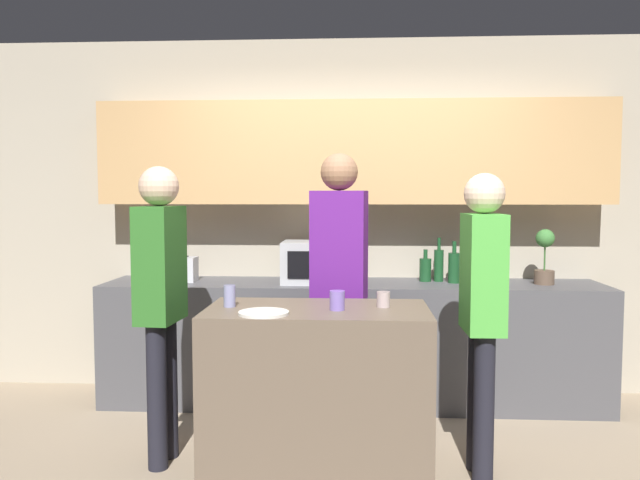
{
  "coord_description": "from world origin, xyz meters",
  "views": [
    {
      "loc": [
        0.02,
        -3.11,
        1.52
      ],
      "look_at": [
        -0.18,
        0.46,
        1.26
      ],
      "focal_mm": 35.0,
      "sensor_mm": 36.0,
      "label": 1
    }
  ],
  "objects_px": {
    "microwave": "(318,262)",
    "bottle_0": "(425,269)",
    "person_left": "(339,266)",
    "bottle_2": "(454,267)",
    "cup_2": "(383,299)",
    "cup_1": "(337,300)",
    "person_right": "(161,288)",
    "cup_0": "(230,296)",
    "plate_on_island": "(264,313)",
    "bottle_3": "(467,271)",
    "bottle_4": "(482,270)",
    "person_center": "(482,298)",
    "toaster": "(179,269)",
    "bottle_5": "(493,271)",
    "potted_plant": "(545,257)",
    "bottle_1": "(439,265)"
  },
  "relations": [
    {
      "from": "bottle_2",
      "to": "bottle_1",
      "type": "bearing_deg",
      "value": 141.86
    },
    {
      "from": "microwave",
      "to": "bottle_1",
      "type": "bearing_deg",
      "value": 7.37
    },
    {
      "from": "plate_on_island",
      "to": "person_left",
      "type": "bearing_deg",
      "value": 65.0
    },
    {
      "from": "bottle_1",
      "to": "person_left",
      "type": "xyz_separation_m",
      "value": [
        -0.72,
        -0.71,
        0.07
      ]
    },
    {
      "from": "toaster",
      "to": "person_right",
      "type": "bearing_deg",
      "value": -78.85
    },
    {
      "from": "bottle_2",
      "to": "cup_2",
      "type": "bearing_deg",
      "value": -115.65
    },
    {
      "from": "person_right",
      "to": "cup_1",
      "type": "bearing_deg",
      "value": 87.48
    },
    {
      "from": "cup_2",
      "to": "person_center",
      "type": "relative_size",
      "value": 0.05
    },
    {
      "from": "bottle_5",
      "to": "person_center",
      "type": "height_order",
      "value": "person_center"
    },
    {
      "from": "bottle_5",
      "to": "cup_1",
      "type": "xyz_separation_m",
      "value": [
        -1.08,
        -1.25,
        -0.01
      ]
    },
    {
      "from": "person_right",
      "to": "plate_on_island",
      "type": "bearing_deg",
      "value": 71.32
    },
    {
      "from": "microwave",
      "to": "bottle_0",
      "type": "relative_size",
      "value": 2.2
    },
    {
      "from": "plate_on_island",
      "to": "bottle_3",
      "type": "bearing_deg",
      "value": 46.02
    },
    {
      "from": "microwave",
      "to": "cup_1",
      "type": "bearing_deg",
      "value": -81.99
    },
    {
      "from": "potted_plant",
      "to": "plate_on_island",
      "type": "height_order",
      "value": "potted_plant"
    },
    {
      "from": "cup_2",
      "to": "microwave",
      "type": "bearing_deg",
      "value": 110.4
    },
    {
      "from": "cup_1",
      "to": "potted_plant",
      "type": "bearing_deg",
      "value": 40.59
    },
    {
      "from": "toaster",
      "to": "bottle_1",
      "type": "distance_m",
      "value": 1.92
    },
    {
      "from": "person_left",
      "to": "bottle_1",
      "type": "bearing_deg",
      "value": -125.47
    },
    {
      "from": "cup_0",
      "to": "person_center",
      "type": "height_order",
      "value": "person_center"
    },
    {
      "from": "plate_on_island",
      "to": "bottle_0",
      "type": "bearing_deg",
      "value": 56.54
    },
    {
      "from": "microwave",
      "to": "bottle_1",
      "type": "distance_m",
      "value": 0.89
    },
    {
      "from": "bottle_3",
      "to": "cup_1",
      "type": "bearing_deg",
      "value": -127.36
    },
    {
      "from": "cup_1",
      "to": "cup_0",
      "type": "bearing_deg",
      "value": 173.92
    },
    {
      "from": "microwave",
      "to": "bottle_3",
      "type": "distance_m",
      "value": 1.06
    },
    {
      "from": "cup_1",
      "to": "plate_on_island",
      "type": "bearing_deg",
      "value": -159.01
    },
    {
      "from": "plate_on_island",
      "to": "person_center",
      "type": "height_order",
      "value": "person_center"
    },
    {
      "from": "bottle_0",
      "to": "person_center",
      "type": "bearing_deg",
      "value": -82.85
    },
    {
      "from": "bottle_0",
      "to": "cup_0",
      "type": "relative_size",
      "value": 1.97
    },
    {
      "from": "bottle_4",
      "to": "cup_0",
      "type": "bearing_deg",
      "value": -145.28
    },
    {
      "from": "bottle_3",
      "to": "bottle_4",
      "type": "xyz_separation_m",
      "value": [
        0.1,
        -0.01,
        0.01
      ]
    },
    {
      "from": "bottle_0",
      "to": "person_right",
      "type": "height_order",
      "value": "person_right"
    },
    {
      "from": "toaster",
      "to": "plate_on_island",
      "type": "relative_size",
      "value": 1.0
    },
    {
      "from": "cup_0",
      "to": "toaster",
      "type": "bearing_deg",
      "value": 117.85
    },
    {
      "from": "toaster",
      "to": "potted_plant",
      "type": "height_order",
      "value": "potted_plant"
    },
    {
      "from": "toaster",
      "to": "bottle_4",
      "type": "relative_size",
      "value": 0.88
    },
    {
      "from": "bottle_2",
      "to": "person_left",
      "type": "bearing_deg",
      "value": -142.26
    },
    {
      "from": "cup_1",
      "to": "person_right",
      "type": "relative_size",
      "value": 0.06
    },
    {
      "from": "person_right",
      "to": "microwave",
      "type": "bearing_deg",
      "value": 148.27
    },
    {
      "from": "bottle_2",
      "to": "bottle_5",
      "type": "height_order",
      "value": "bottle_2"
    },
    {
      "from": "microwave",
      "to": "bottle_2",
      "type": "distance_m",
      "value": 0.98
    },
    {
      "from": "person_center",
      "to": "microwave",
      "type": "bearing_deg",
      "value": 38.29
    },
    {
      "from": "microwave",
      "to": "cup_0",
      "type": "xyz_separation_m",
      "value": [
        -0.42,
        -1.17,
        -0.06
      ]
    },
    {
      "from": "bottle_2",
      "to": "cup_1",
      "type": "bearing_deg",
      "value": -122.53
    },
    {
      "from": "cup_1",
      "to": "toaster",
      "type": "bearing_deg",
      "value": 134.37
    },
    {
      "from": "bottle_0",
      "to": "bottle_1",
      "type": "bearing_deg",
      "value": 2.45
    },
    {
      "from": "bottle_0",
      "to": "person_left",
      "type": "height_order",
      "value": "person_left"
    },
    {
      "from": "potted_plant",
      "to": "person_center",
      "type": "relative_size",
      "value": 0.24
    },
    {
      "from": "plate_on_island",
      "to": "person_right",
      "type": "bearing_deg",
      "value": 156.77
    },
    {
      "from": "plate_on_island",
      "to": "person_right",
      "type": "xyz_separation_m",
      "value": [
        -0.62,
        0.27,
        0.08
      ]
    }
  ]
}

